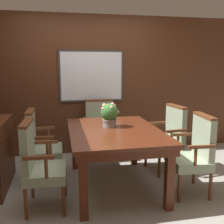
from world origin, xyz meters
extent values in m
plane|color=#A39E93|center=(0.00, 0.00, 0.00)|extent=(14.00, 14.00, 0.00)
cube|color=#4C2816|center=(0.00, 1.60, 1.23)|extent=(7.20, 0.06, 2.45)
cube|color=white|center=(0.05, 1.56, 1.39)|extent=(1.08, 0.01, 0.84)
cube|color=#38332D|center=(0.05, 1.56, 1.83)|extent=(1.15, 0.02, 0.04)
cube|color=#38332D|center=(0.05, 1.56, 0.95)|extent=(1.15, 0.02, 0.03)
cube|color=#38332D|center=(-0.51, 1.56, 1.39)|extent=(0.03, 0.02, 0.84)
cube|color=#38332D|center=(0.61, 1.56, 1.39)|extent=(0.03, 0.02, 0.84)
cube|color=#562614|center=(-0.32, -0.57, 0.36)|extent=(0.09, 0.09, 0.73)
cube|color=#562614|center=(0.62, -0.57, 0.36)|extent=(0.09, 0.09, 0.73)
cube|color=#562614|center=(-0.32, 0.81, 0.36)|extent=(0.09, 0.09, 0.73)
cube|color=#562614|center=(0.62, 0.81, 0.36)|extent=(0.09, 0.09, 0.73)
cube|color=#562614|center=(0.15, 0.12, 0.68)|extent=(1.09, 1.53, 0.09)
cube|color=#562614|center=(0.15, 0.12, 0.75)|extent=(1.15, 1.59, 0.04)
cylinder|color=brown|center=(0.84, 0.00, 0.18)|extent=(0.04, 0.04, 0.35)
cylinder|color=brown|center=(0.80, -0.45, 0.18)|extent=(0.04, 0.04, 0.35)
cylinder|color=brown|center=(1.22, -0.03, 0.18)|extent=(0.04, 0.04, 0.35)
cylinder|color=brown|center=(1.19, -0.48, 0.18)|extent=(0.04, 0.04, 0.35)
cube|color=#93A384|center=(1.01, -0.24, 0.41)|extent=(0.48, 0.55, 0.11)
cube|color=#93A384|center=(1.19, -0.25, 0.71)|extent=(0.12, 0.48, 0.50)
cube|color=brown|center=(1.19, -0.25, 0.98)|extent=(0.12, 0.48, 0.03)
cylinder|color=brown|center=(1.00, 0.03, 0.57)|extent=(0.04, 0.04, 0.22)
cube|color=brown|center=(1.07, 0.02, 0.68)|extent=(0.31, 0.06, 0.04)
cylinder|color=brown|center=(0.96, -0.50, 0.57)|extent=(0.04, 0.04, 0.22)
cube|color=brown|center=(1.03, -0.51, 0.68)|extent=(0.31, 0.06, 0.04)
cylinder|color=brown|center=(-0.54, 0.26, 0.18)|extent=(0.04, 0.04, 0.35)
cylinder|color=brown|center=(-0.54, 0.72, 0.18)|extent=(0.04, 0.04, 0.35)
cylinder|color=brown|center=(-0.93, 0.27, 0.18)|extent=(0.04, 0.04, 0.35)
cylinder|color=brown|center=(-0.93, 0.72, 0.18)|extent=(0.04, 0.04, 0.35)
cube|color=#93A384|center=(-0.73, 0.49, 0.41)|extent=(0.45, 0.52, 0.11)
cube|color=#93A384|center=(-0.92, 0.49, 0.71)|extent=(0.08, 0.47, 0.50)
cube|color=brown|center=(-0.92, 0.49, 0.98)|extent=(0.09, 0.47, 0.03)
cylinder|color=brown|center=(-0.70, 0.23, 0.57)|extent=(0.04, 0.04, 0.22)
cube|color=brown|center=(-0.77, 0.23, 0.68)|extent=(0.31, 0.04, 0.04)
cylinder|color=brown|center=(-0.70, 0.76, 0.57)|extent=(0.04, 0.04, 0.22)
cube|color=brown|center=(-0.77, 0.76, 0.68)|extent=(0.31, 0.04, 0.04)
cylinder|color=brown|center=(0.79, 0.69, 0.18)|extent=(0.04, 0.04, 0.35)
cylinder|color=brown|center=(0.83, 0.24, 0.18)|extent=(0.04, 0.04, 0.35)
cylinder|color=brown|center=(1.17, 0.73, 0.18)|extent=(0.04, 0.04, 0.35)
cylinder|color=brown|center=(1.21, 0.28, 0.18)|extent=(0.04, 0.04, 0.35)
cube|color=#93A384|center=(1.00, 0.49, 0.41)|extent=(0.49, 0.56, 0.11)
cube|color=#93A384|center=(1.18, 0.50, 0.71)|extent=(0.13, 0.48, 0.50)
cube|color=brown|center=(1.18, 0.50, 0.98)|extent=(0.13, 0.48, 0.03)
cylinder|color=brown|center=(0.94, 0.75, 0.57)|extent=(0.04, 0.04, 0.22)
cube|color=brown|center=(1.01, 0.75, 0.68)|extent=(0.31, 0.07, 0.04)
cylinder|color=brown|center=(0.99, 0.22, 0.57)|extent=(0.04, 0.04, 0.22)
cube|color=brown|center=(1.06, 0.22, 0.68)|extent=(0.31, 0.07, 0.04)
cylinder|color=brown|center=(-0.52, -0.48, 0.18)|extent=(0.04, 0.04, 0.35)
cylinder|color=brown|center=(-0.50, -0.02, 0.18)|extent=(0.04, 0.04, 0.35)
cylinder|color=brown|center=(-0.90, -0.46, 0.18)|extent=(0.04, 0.04, 0.35)
cylinder|color=brown|center=(-0.88, 0.00, 0.18)|extent=(0.04, 0.04, 0.35)
cube|color=#93A384|center=(-0.70, -0.24, 0.41)|extent=(0.47, 0.54, 0.11)
cube|color=#93A384|center=(-0.88, -0.23, 0.71)|extent=(0.10, 0.48, 0.50)
cube|color=brown|center=(-0.88, -0.23, 0.98)|extent=(0.11, 0.48, 0.03)
cylinder|color=brown|center=(-0.68, -0.51, 0.57)|extent=(0.04, 0.04, 0.22)
cube|color=brown|center=(-0.75, -0.51, 0.68)|extent=(0.31, 0.05, 0.04)
cylinder|color=brown|center=(-0.65, 0.02, 0.57)|extent=(0.04, 0.04, 0.22)
cube|color=brown|center=(-0.72, 0.03, 0.68)|extent=(0.31, 0.05, 0.04)
cylinder|color=brown|center=(-0.07, 1.02, 0.18)|extent=(0.04, 0.04, 0.35)
cylinder|color=brown|center=(0.38, 1.03, 0.18)|extent=(0.04, 0.04, 0.35)
cylinder|color=brown|center=(-0.08, 1.41, 0.18)|extent=(0.04, 0.04, 0.35)
cylinder|color=brown|center=(0.38, 1.42, 0.18)|extent=(0.04, 0.04, 0.35)
cube|color=#93A384|center=(0.15, 1.22, 0.41)|extent=(0.52, 0.45, 0.11)
cube|color=#93A384|center=(0.15, 1.40, 0.71)|extent=(0.48, 0.09, 0.50)
cube|color=brown|center=(0.15, 1.40, 0.98)|extent=(0.48, 0.10, 0.03)
cylinder|color=brown|center=(-0.11, 1.18, 0.57)|extent=(0.04, 0.04, 0.22)
cube|color=brown|center=(-0.11, 1.25, 0.68)|extent=(0.04, 0.31, 0.04)
cylinder|color=brown|center=(0.42, 1.19, 0.57)|extent=(0.04, 0.04, 0.22)
cube|color=brown|center=(0.42, 1.26, 0.68)|extent=(0.04, 0.31, 0.04)
cylinder|color=gray|center=(0.12, 0.28, 0.82)|extent=(0.17, 0.17, 0.10)
cylinder|color=gray|center=(0.12, 0.28, 0.87)|extent=(0.19, 0.19, 0.02)
sphere|color=#387033|center=(0.12, 0.28, 0.97)|extent=(0.23, 0.23, 0.23)
sphere|color=#EE9985|center=(0.15, 0.38, 1.00)|extent=(0.05, 0.05, 0.05)
sphere|color=#E7968B|center=(0.07, 0.37, 1.01)|extent=(0.05, 0.05, 0.05)
sphere|color=pink|center=(0.13, 0.20, 1.05)|extent=(0.04, 0.04, 0.04)
sphere|color=#EEA58D|center=(0.16, 0.28, 1.07)|extent=(0.05, 0.05, 0.05)
sphere|color=pink|center=(0.22, 0.31, 1.00)|extent=(0.04, 0.04, 0.04)
sphere|color=pink|center=(0.23, 0.25, 0.97)|extent=(0.04, 0.04, 0.04)
sphere|color=#F89584|center=(0.20, 0.30, 1.05)|extent=(0.04, 0.04, 0.04)
sphere|color=pink|center=(0.04, 0.34, 1.02)|extent=(0.04, 0.04, 0.04)
sphere|color=#EF9D8E|center=(0.02, 0.25, 1.02)|extent=(0.05, 0.05, 0.05)
sphere|color=#F9A782|center=(0.05, 0.29, 1.06)|extent=(0.06, 0.06, 0.06)
sphere|color=#4C422D|center=(-1.20, 0.39, 0.68)|extent=(0.03, 0.03, 0.03)
sphere|color=#4C422D|center=(-1.20, 0.17, 0.35)|extent=(0.03, 0.03, 0.03)
sphere|color=#4C422D|center=(-1.20, 0.60, 0.35)|extent=(0.03, 0.03, 0.03)
camera|label=1|loc=(-0.53, -3.08, 1.59)|focal=42.00mm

